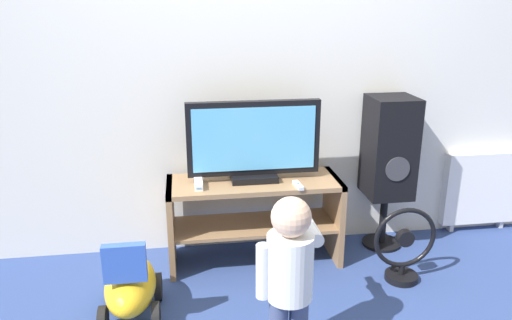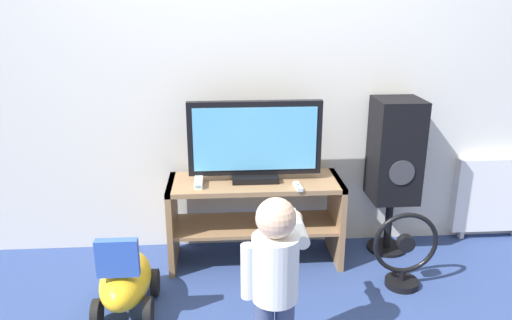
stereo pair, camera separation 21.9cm
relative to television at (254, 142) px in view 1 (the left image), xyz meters
name	(u,v)px [view 1 (the left image)]	position (x,y,z in m)	size (l,w,h in m)	color
ground_plane	(259,275)	(0.00, -0.22, -0.81)	(16.00, 16.00, 0.00)	navy
wall_back	(248,57)	(0.00, 0.26, 0.49)	(10.00, 0.06, 2.60)	silver
tv_stand	(254,209)	(0.00, -0.02, -0.44)	(1.10, 0.41, 0.56)	#93704C
television	(254,142)	(0.00, 0.00, 0.00)	(0.83, 0.20, 0.51)	black
game_console	(198,182)	(-0.35, -0.06, -0.23)	(0.05, 0.20, 0.05)	white
remote_primary	(298,185)	(0.25, -0.17, -0.24)	(0.05, 0.13, 0.03)	white
child	(290,267)	(0.03, -0.98, -0.31)	(0.32, 0.48, 0.84)	#3F4C72
speaker_tower	(389,151)	(0.92, 0.06, -0.12)	(0.29, 0.31, 1.06)	black
floor_fan	(404,248)	(0.86, -0.40, -0.59)	(0.39, 0.20, 0.48)	black
ride_on_toy	(130,286)	(-0.75, -0.54, -0.62)	(0.31, 0.52, 0.51)	gold
radiator	(481,188)	(1.72, 0.19, -0.48)	(0.57, 0.08, 0.60)	white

